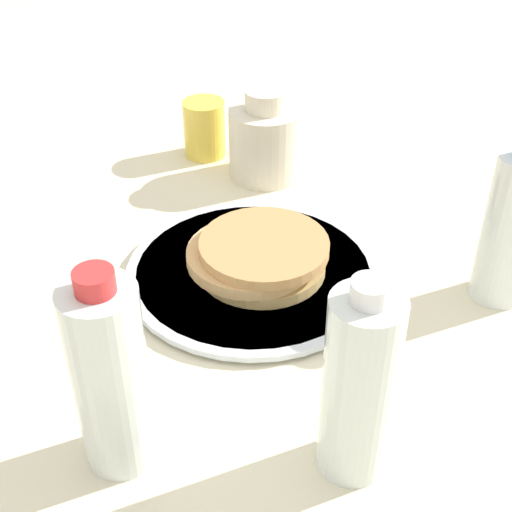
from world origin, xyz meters
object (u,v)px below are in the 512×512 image
water_bottle_mid (511,228)px  water_bottle_far (359,386)px  juice_glass (204,129)px  pancake_stack (259,256)px  cream_jug (265,140)px  water_bottle_near (110,377)px  plate (256,274)px

water_bottle_mid → water_bottle_far: 0.30m
juice_glass → water_bottle_mid: 0.49m
water_bottle_mid → water_bottle_far: size_ratio=0.97×
pancake_stack → water_bottle_far: 0.28m
pancake_stack → cream_jug: bearing=44.4°
pancake_stack → water_bottle_near: size_ratio=0.78×
water_bottle_near → water_bottle_mid: bearing=-13.7°
water_bottle_mid → water_bottle_far: (-0.30, -0.04, 0.00)m
water_bottle_mid → pancake_stack: bearing=130.7°
plate → pancake_stack: 0.03m
plate → pancake_stack: bearing=-48.2°
water_bottle_mid → plate: bearing=130.7°
cream_jug → water_bottle_mid: 0.38m
juice_glass → water_bottle_far: bearing=-117.8°
juice_glass → water_bottle_near: (-0.42, -0.38, 0.05)m
juice_glass → cream_jug: size_ratio=0.66×
plate → water_bottle_near: size_ratio=1.47×
pancake_stack → water_bottle_far: (-0.12, -0.24, 0.06)m
juice_glass → water_bottle_mid: (0.02, -0.49, 0.05)m
plate → cream_jug: bearing=43.6°
plate → water_bottle_near: 0.29m
cream_jug → water_bottle_mid: water_bottle_mid is taller
pancake_stack → water_bottle_far: size_ratio=0.79×
juice_glass → water_bottle_far: water_bottle_far is taller
pancake_stack → water_bottle_near: water_bottle_near is taller
juice_glass → water_bottle_far: (-0.28, -0.53, 0.05)m
plate → cream_jug: size_ratio=2.30×
cream_jug → juice_glass: bearing=101.6°
pancake_stack → cream_jug: cream_jug is taller
cream_jug → water_bottle_far: 0.52m
juice_glass → water_bottle_near: size_ratio=0.42×
plate → water_bottle_far: bearing=-115.9°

